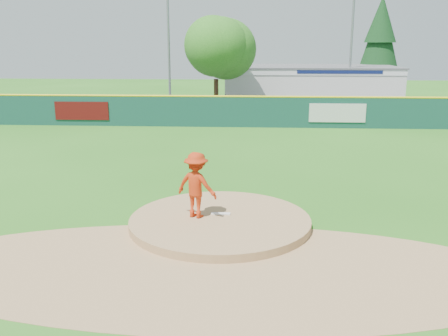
# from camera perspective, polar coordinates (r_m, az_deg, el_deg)

# --- Properties ---
(ground) EXTENTS (120.00, 120.00, 0.00)m
(ground) POSITION_cam_1_polar(r_m,az_deg,el_deg) (15.32, -0.45, -6.57)
(ground) COLOR #286B19
(ground) RESTS_ON ground
(pitchers_mound) EXTENTS (5.50, 5.50, 0.50)m
(pitchers_mound) POSITION_cam_1_polar(r_m,az_deg,el_deg) (15.32, -0.45, -6.57)
(pitchers_mound) COLOR #9E774C
(pitchers_mound) RESTS_ON ground
(pitching_rubber) EXTENTS (0.60, 0.15, 0.04)m
(pitching_rubber) POSITION_cam_1_polar(r_m,az_deg,el_deg) (15.50, -0.38, -5.24)
(pitching_rubber) COLOR white
(pitching_rubber) RESTS_ON pitchers_mound
(infield_dirt_arc) EXTENTS (15.40, 15.40, 0.01)m
(infield_dirt_arc) POSITION_cam_1_polar(r_m,az_deg,el_deg) (12.56, -1.40, -11.41)
(infield_dirt_arc) COLOR #9E774C
(infield_dirt_arc) RESTS_ON ground
(parking_lot) EXTENTS (44.00, 16.00, 0.02)m
(parking_lot) POSITION_cam_1_polar(r_m,az_deg,el_deg) (41.65, 2.08, 6.76)
(parking_lot) COLOR #38383A
(parking_lot) RESTS_ON ground
(pitcher) EXTENTS (1.49, 1.20, 2.01)m
(pitcher) POSITION_cam_1_polar(r_m,az_deg,el_deg) (15.04, -3.17, -1.95)
(pitcher) COLOR #BB3010
(pitcher) RESTS_ON pitchers_mound
(van) EXTENTS (4.88, 2.81, 1.28)m
(van) POSITION_cam_1_polar(r_m,az_deg,el_deg) (36.34, 4.11, 6.66)
(van) COLOR white
(van) RESTS_ON parking_lot
(pool_building_grp) EXTENTS (15.20, 8.20, 3.31)m
(pool_building_grp) POSITION_cam_1_polar(r_m,az_deg,el_deg) (46.70, 9.73, 9.42)
(pool_building_grp) COLOR silver
(pool_building_grp) RESTS_ON ground
(fence_banners) EXTENTS (20.32, 0.04, 1.20)m
(fence_banners) POSITION_cam_1_polar(r_m,az_deg,el_deg) (32.65, -1.89, 6.43)
(fence_banners) COLOR #510C0B
(fence_banners) RESTS_ON ground
(playground_slide) EXTENTS (0.95, 2.67, 1.47)m
(playground_slide) POSITION_cam_1_polar(r_m,az_deg,el_deg) (38.81, -15.52, 6.80)
(playground_slide) COLOR blue
(playground_slide) RESTS_ON ground
(outfield_fence) EXTENTS (40.00, 0.14, 2.07)m
(outfield_fence) POSITION_cam_1_polar(r_m,az_deg,el_deg) (32.59, 1.70, 6.58)
(outfield_fence) COLOR #133F37
(outfield_fence) RESTS_ON ground
(deciduous_tree) EXTENTS (5.60, 5.60, 7.36)m
(deciduous_tree) POSITION_cam_1_polar(r_m,az_deg,el_deg) (39.40, -0.92, 12.97)
(deciduous_tree) COLOR #382314
(deciduous_tree) RESTS_ON ground
(conifer_tree) EXTENTS (4.40, 4.40, 9.50)m
(conifer_tree) POSITION_cam_1_polar(r_m,az_deg,el_deg) (51.70, 17.40, 13.75)
(conifer_tree) COLOR #382314
(conifer_tree) RESTS_ON ground
(light_pole_left) EXTENTS (1.75, 0.25, 11.00)m
(light_pole_left) POSITION_cam_1_polar(r_m,az_deg,el_deg) (41.87, -6.37, 15.01)
(light_pole_left) COLOR gray
(light_pole_left) RESTS_ON ground
(light_pole_right) EXTENTS (1.75, 0.25, 10.00)m
(light_pole_right) POSITION_cam_1_polar(r_m,az_deg,el_deg) (44.02, 14.37, 13.96)
(light_pole_right) COLOR gray
(light_pole_right) RESTS_ON ground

